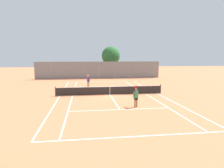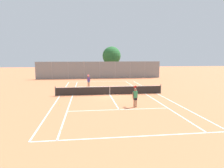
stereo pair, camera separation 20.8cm
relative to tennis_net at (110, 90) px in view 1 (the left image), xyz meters
The scene contains 13 objects.
ground_plane 0.51m from the tennis_net, ahead, with size 120.00×120.00×0.00m, color #C67047.
court_line_markings 0.51m from the tennis_net, ahead, with size 11.10×23.90×0.01m.
tennis_net is the anchor object (origin of this frame).
player_near_side 5.99m from the tennis_net, 75.65° to the right, with size 0.52×0.85×1.77m.
player_far_left 6.82m from the tennis_net, 109.54° to the left, with size 0.44×0.89×1.77m.
loose_tennis_ball_0 4.48m from the tennis_net, 11.83° to the right, with size 0.07×0.07×0.07m, color #D1DB33.
loose_tennis_ball_1 3.37m from the tennis_net, 50.83° to the right, with size 0.07×0.07×0.07m, color #D1DB33.
loose_tennis_ball_2 11.27m from the tennis_net, 111.42° to the right, with size 0.07×0.07×0.07m, color #D1DB33.
loose_tennis_ball_3 9.79m from the tennis_net, 102.61° to the left, with size 0.07×0.07×0.07m, color #D1DB33.
loose_tennis_ball_4 7.98m from the tennis_net, 110.57° to the left, with size 0.07×0.07×0.07m, color #D1DB33.
loose_tennis_ball_5 6.57m from the tennis_net, 139.55° to the right, with size 0.07×0.07×0.07m, color #D1DB33.
back_fence 16.61m from the tennis_net, 90.00° to the left, with size 24.01×0.08×3.30m.
tree_behind_left 21.02m from the tennis_net, 82.52° to the left, with size 3.87×3.87×6.34m.
Camera 1 is at (-2.78, -21.87, 4.28)m, focal length 32.00 mm.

